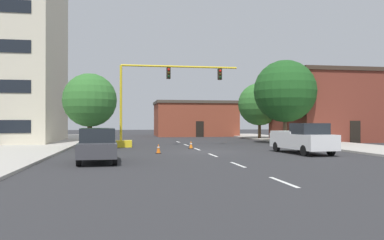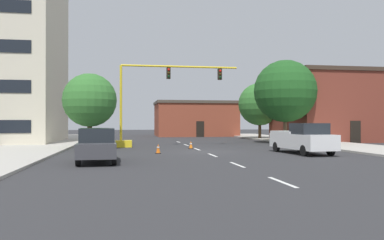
{
  "view_description": "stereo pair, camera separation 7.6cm",
  "coord_description": "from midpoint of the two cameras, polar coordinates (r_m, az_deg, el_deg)",
  "views": [
    {
      "loc": [
        -5.28,
        -26.54,
        2.04
      ],
      "look_at": [
        0.27,
        6.37,
        2.24
      ],
      "focal_mm": 36.29,
      "sensor_mm": 36.0,
      "label": 1
    },
    {
      "loc": [
        -5.21,
        -26.55,
        2.04
      ],
      "look_at": [
        0.27,
        6.37,
        2.24
      ],
      "focal_mm": 36.29,
      "sensor_mm": 36.0,
      "label": 2
    }
  ],
  "objects": [
    {
      "name": "traffic_cone_roadside_b",
      "position": [
        25.48,
        -4.91,
        -4.23
      ],
      "size": [
        0.36,
        0.36,
        0.64
      ],
      "color": "black",
      "rests_on": "ground_plane"
    },
    {
      "name": "sidewalk_left",
      "position": [
        35.38,
        -21.48,
        -3.51
      ],
      "size": [
        6.0,
        56.0,
        0.14
      ],
      "primitive_type": "cube",
      "color": "#B2ADA3",
      "rests_on": "ground_plane"
    },
    {
      "name": "lane_stripe_seg_1",
      "position": [
        18.91,
        6.77,
        -6.53
      ],
      "size": [
        0.16,
        2.4,
        0.01
      ],
      "primitive_type": "cube",
      "color": "silver",
      "rests_on": "ground_plane"
    },
    {
      "name": "sidewalk_right",
      "position": [
        38.94,
        17.9,
        -3.23
      ],
      "size": [
        6.0,
        56.0,
        0.14
      ],
      "primitive_type": "cube",
      "color": "#B2ADA3",
      "rests_on": "ground_plane"
    },
    {
      "name": "lane_stripe_seg_3",
      "position": [
        29.59,
        0.8,
        -4.29
      ],
      "size": [
        0.16,
        2.4,
        0.01
      ],
      "primitive_type": "cube",
      "color": "silver",
      "rests_on": "ground_plane"
    },
    {
      "name": "tree_right_far",
      "position": [
        47.69,
        9.97,
        2.3
      ],
      "size": [
        5.15,
        5.15,
        6.82
      ],
      "color": "#4C3823",
      "rests_on": "ground_plane"
    },
    {
      "name": "traffic_signal_gantry",
      "position": [
        32.43,
        -7.74,
        0.19
      ],
      "size": [
        10.74,
        1.2,
        6.83
      ],
      "color": "yellow",
      "rests_on": "ground_plane"
    },
    {
      "name": "lane_stripe_seg_4",
      "position": [
        35.0,
        -0.81,
        -3.68
      ],
      "size": [
        0.16,
        2.4,
        0.01
      ],
      "primitive_type": "cube",
      "color": "silver",
      "rests_on": "ground_plane"
    },
    {
      "name": "pickup_truck_white",
      "position": [
        26.2,
        16.0,
        -2.67
      ],
      "size": [
        2.44,
        5.55,
        1.99
      ],
      "color": "white",
      "rests_on": "ground_plane"
    },
    {
      "name": "lane_stripe_seg_0",
      "position": [
        13.75,
        13.26,
        -8.86
      ],
      "size": [
        0.16,
        2.4,
        0.01
      ],
      "primitive_type": "cube",
      "color": "silver",
      "rests_on": "ground_plane"
    },
    {
      "name": "building_row_right",
      "position": [
        45.43,
        19.51,
        1.86
      ],
      "size": [
        10.36,
        10.38,
        7.52
      ],
      "color": "brown",
      "rests_on": "ground_plane"
    },
    {
      "name": "tree_left_near",
      "position": [
        30.32,
        -14.74,
        2.82
      ],
      "size": [
        4.04,
        4.04,
        5.74
      ],
      "color": "#4C3823",
      "rests_on": "ground_plane"
    },
    {
      "name": "building_brick_center",
      "position": [
        58.09,
        0.47,
        0.18
      ],
      "size": [
        11.87,
        8.78,
        5.12
      ],
      "color": "brown",
      "rests_on": "ground_plane"
    },
    {
      "name": "traffic_cone_roadside_a",
      "position": [
        30.02,
        -0.1,
        -3.68
      ],
      "size": [
        0.36,
        0.36,
        0.61
      ],
      "color": "black",
      "rests_on": "ground_plane"
    },
    {
      "name": "lane_stripe_seg_2",
      "position": [
        24.21,
        3.12,
        -5.17
      ],
      "size": [
        0.16,
        2.4,
        0.01
      ],
      "primitive_type": "cube",
      "color": "silver",
      "rests_on": "ground_plane"
    },
    {
      "name": "sedan_dark_gray_near_left",
      "position": [
        20.38,
        -13.66,
        -3.58
      ],
      "size": [
        2.07,
        4.58,
        1.74
      ],
      "color": "#3D3D42",
      "rests_on": "ground_plane"
    },
    {
      "name": "tree_right_mid",
      "position": [
        38.44,
        13.59,
        4.13
      ],
      "size": [
        5.98,
        5.98,
        8.03
      ],
      "color": "brown",
      "rests_on": "ground_plane"
    },
    {
      "name": "ground_plane",
      "position": [
        27.14,
        1.74,
        -4.66
      ],
      "size": [
        160.0,
        160.0,
        0.0
      ],
      "primitive_type": "plane",
      "color": "#2D2D30"
    },
    {
      "name": "lane_stripe_seg_5",
      "position": [
        40.44,
        -1.98,
        -3.23
      ],
      "size": [
        0.16,
        2.4,
        0.01
      ],
      "primitive_type": "cube",
      "color": "silver",
      "rests_on": "ground_plane"
    }
  ]
}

